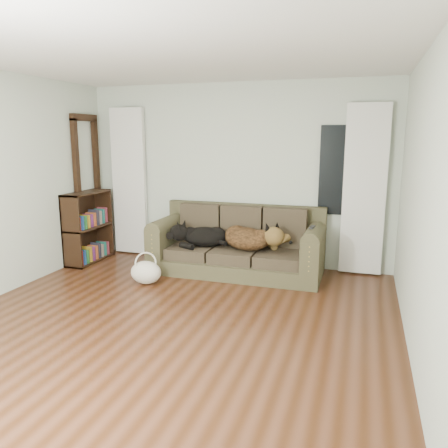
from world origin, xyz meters
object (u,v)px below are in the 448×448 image
(dog_black_lab, at_px, (202,237))
(dog_shepherd, at_px, (250,239))
(tote_bag, at_px, (146,271))
(bookshelf, at_px, (88,229))
(sofa, at_px, (236,241))

(dog_black_lab, bearing_deg, dog_shepherd, -0.38)
(dog_black_lab, height_order, tote_bag, dog_black_lab)
(tote_bag, distance_m, bookshelf, 1.50)
(dog_shepherd, distance_m, bookshelf, 2.46)
(sofa, height_order, tote_bag, sofa)
(sofa, distance_m, tote_bag, 1.29)
(sofa, bearing_deg, dog_black_lab, -176.18)
(dog_shepherd, height_order, bookshelf, bookshelf)
(dog_black_lab, distance_m, tote_bag, 0.96)
(dog_shepherd, bearing_deg, dog_black_lab, 33.38)
(bookshelf, bearing_deg, dog_shepherd, -2.84)
(tote_bag, height_order, bookshelf, bookshelf)
(dog_shepherd, relative_size, tote_bag, 1.82)
(dog_black_lab, xyz_separation_m, bookshelf, (-1.77, -0.11, 0.02))
(sofa, distance_m, dog_shepherd, 0.20)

